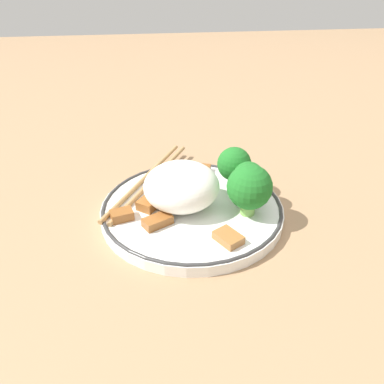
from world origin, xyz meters
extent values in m
plane|color=#9E7A56|center=(0.00, 0.00, 0.00)|extent=(3.00, 3.00, 0.00)
cylinder|color=white|center=(0.00, 0.00, 0.01)|extent=(0.24, 0.24, 0.01)
torus|color=#333333|center=(0.00, 0.00, 0.01)|extent=(0.23, 0.23, 0.00)
ellipsoid|color=white|center=(0.01, 0.00, 0.04)|extent=(0.10, 0.09, 0.06)
cylinder|color=#7FB756|center=(-0.07, 0.03, 0.02)|extent=(0.02, 0.02, 0.02)
sphere|color=#1E6B23|center=(-0.07, 0.03, 0.05)|extent=(0.06, 0.06, 0.06)
cylinder|color=#7FB756|center=(-0.08, -0.01, 0.02)|extent=(0.01, 0.01, 0.01)
sphere|color=#1E6B23|center=(-0.08, -0.01, 0.04)|extent=(0.04, 0.04, 0.04)
cylinder|color=#7FB756|center=(-0.06, -0.04, 0.02)|extent=(0.01, 0.01, 0.02)
sphere|color=#1E6B23|center=(-0.06, -0.04, 0.05)|extent=(0.05, 0.05, 0.05)
cube|color=brown|center=(0.05, 0.04, 0.02)|extent=(0.04, 0.03, 0.01)
cube|color=brown|center=(-0.02, -0.08, 0.02)|extent=(0.04, 0.04, 0.01)
cube|color=#9E6633|center=(-0.03, 0.08, 0.02)|extent=(0.04, 0.04, 0.01)
cube|color=#995B28|center=(0.05, -0.01, 0.02)|extent=(0.04, 0.04, 0.01)
cube|color=brown|center=(0.09, 0.02, 0.02)|extent=(0.03, 0.02, 0.01)
cube|color=brown|center=(0.03, -0.04, 0.02)|extent=(0.02, 0.03, 0.01)
cylinder|color=#AD8451|center=(0.06, -0.07, 0.02)|extent=(0.12, 0.21, 0.01)
cylinder|color=#AD8451|center=(0.05, -0.07, 0.02)|extent=(0.12, 0.21, 0.01)
camera|label=1|loc=(0.06, 0.40, 0.28)|focal=35.00mm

